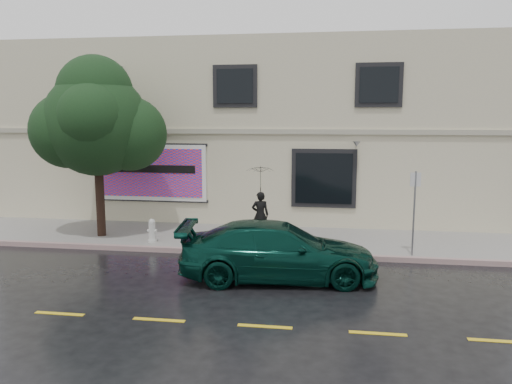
# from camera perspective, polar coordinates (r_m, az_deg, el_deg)

# --- Properties ---
(ground) EXTENTS (90.00, 90.00, 0.00)m
(ground) POSITION_cam_1_polar(r_m,az_deg,el_deg) (13.92, -6.18, -8.73)
(ground) COLOR black
(ground) RESTS_ON ground
(sidewalk) EXTENTS (20.00, 3.50, 0.15)m
(sidewalk) POSITION_cam_1_polar(r_m,az_deg,el_deg) (16.95, -3.40, -5.25)
(sidewalk) COLOR gray
(sidewalk) RESTS_ON ground
(curb) EXTENTS (20.00, 0.18, 0.16)m
(curb) POSITION_cam_1_polar(r_m,az_deg,el_deg) (15.30, -4.75, -6.81)
(curb) COLOR gray
(curb) RESTS_ON ground
(road_marking) EXTENTS (19.00, 0.12, 0.01)m
(road_marking) POSITION_cam_1_polar(r_m,az_deg,el_deg) (10.78, -11.03, -14.14)
(road_marking) COLOR gold
(road_marking) RESTS_ON ground
(building) EXTENTS (20.00, 8.12, 7.00)m
(building) POSITION_cam_1_polar(r_m,az_deg,el_deg) (22.11, -0.39, 7.01)
(building) COLOR #BDB598
(building) RESTS_ON ground
(billboard) EXTENTS (4.30, 0.16, 2.20)m
(billboard) POSITION_cam_1_polar(r_m,az_deg,el_deg) (19.07, -11.87, 2.19)
(billboard) COLOR white
(billboard) RESTS_ON ground
(car) EXTENTS (5.26, 2.78, 1.47)m
(car) POSITION_cam_1_polar(r_m,az_deg,el_deg) (12.87, 2.56, -6.75)
(car) COLOR #083027
(car) RESTS_ON ground
(pedestrian) EXTENTS (0.62, 0.46, 1.55)m
(pedestrian) POSITION_cam_1_polar(r_m,az_deg,el_deg) (16.46, 0.49, -2.62)
(pedestrian) COLOR black
(pedestrian) RESTS_ON sidewalk
(umbrella) EXTENTS (1.18, 1.18, 0.72)m
(umbrella) POSITION_cam_1_polar(r_m,az_deg,el_deg) (16.27, 0.49, 1.30)
(umbrella) COLOR black
(umbrella) RESTS_ON pedestrian
(street_tree) EXTENTS (3.41, 3.41, 5.45)m
(street_tree) POSITION_cam_1_polar(r_m,az_deg,el_deg) (17.27, -17.76, 7.38)
(street_tree) COLOR #301D15
(street_tree) RESTS_ON sidewalk
(fire_hydrant) EXTENTS (0.31, 0.29, 0.76)m
(fire_hydrant) POSITION_cam_1_polar(r_m,az_deg,el_deg) (16.34, -11.79, -4.35)
(fire_hydrant) COLOR beige
(fire_hydrant) RESTS_ON sidewalk
(sign_pole) EXTENTS (0.30, 0.05, 2.46)m
(sign_pole) POSITION_cam_1_polar(r_m,az_deg,el_deg) (14.95, 17.64, -1.43)
(sign_pole) COLOR gray
(sign_pole) RESTS_ON sidewalk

